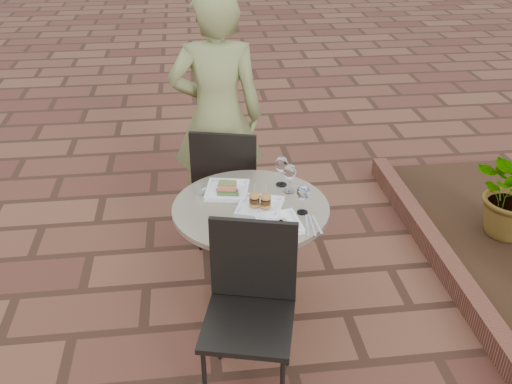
{
  "coord_description": "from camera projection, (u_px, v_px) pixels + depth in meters",
  "views": [
    {
      "loc": [
        -0.06,
        -2.62,
        2.41
      ],
      "look_at": [
        0.28,
        0.15,
        0.82
      ],
      "focal_mm": 40.0,
      "sensor_mm": 36.0,
      "label": 1
    }
  ],
  "objects": [
    {
      "name": "chair_near",
      "position": [
        251.0,
        296.0,
        2.85
      ],
      "size": [
        0.53,
        0.53,
        0.93
      ],
      "rotation": [
        0.0,
        0.0,
        -0.25
      ],
      "color": "black",
      "rests_on": "ground"
    },
    {
      "name": "steel_ramekin",
      "position": [
        201.0,
        190.0,
        3.37
      ],
      "size": [
        0.09,
        0.09,
        0.05
      ],
      "primitive_type": "cylinder",
      "rotation": [
        0.0,
        0.0,
        0.41
      ],
      "color": "silver",
      "rests_on": "cafe_table"
    },
    {
      "name": "wine_glass_mid",
      "position": [
        282.0,
        165.0,
        3.41
      ],
      "size": [
        0.08,
        0.08,
        0.19
      ],
      "color": "white",
      "rests_on": "cafe_table"
    },
    {
      "name": "ground",
      "position": [
        213.0,
        324.0,
        3.46
      ],
      "size": [
        60.0,
        60.0,
        0.0
      ],
      "primitive_type": "plane",
      "color": "brown",
      "rests_on": "ground"
    },
    {
      "name": "cutlery_set",
      "position": [
        312.0,
        225.0,
        3.08
      ],
      "size": [
        0.1,
        0.22,
        0.0
      ],
      "primitive_type": null,
      "rotation": [
        0.0,
        0.0,
        -0.01
      ],
      "color": "silver",
      "rests_on": "cafe_table"
    },
    {
      "name": "plate_tuna",
      "position": [
        279.0,
        223.0,
        3.07
      ],
      "size": [
        0.26,
        0.26,
        0.03
      ],
      "rotation": [
        0.0,
        0.0,
        0.13
      ],
      "color": "white",
      "rests_on": "cafe_table"
    },
    {
      "name": "plate_salmon",
      "position": [
        227.0,
        190.0,
        3.38
      ],
      "size": [
        0.29,
        0.29,
        0.07
      ],
      "rotation": [
        0.0,
        0.0,
        -0.19
      ],
      "color": "white",
      "rests_on": "cafe_table"
    },
    {
      "name": "cafe_table",
      "position": [
        251.0,
        242.0,
        3.38
      ],
      "size": [
        0.9,
        0.9,
        0.73
      ],
      "color": "gray",
      "rests_on": "ground"
    },
    {
      "name": "wine_glass_far",
      "position": [
        290.0,
        173.0,
        3.34
      ],
      "size": [
        0.08,
        0.08,
        0.18
      ],
      "color": "white",
      "rests_on": "cafe_table"
    },
    {
      "name": "plate_sliders",
      "position": [
        260.0,
        205.0,
        3.21
      ],
      "size": [
        0.31,
        0.31,
        0.16
      ],
      "rotation": [
        0.0,
        0.0,
        -0.33
      ],
      "color": "white",
      "rests_on": "cafe_table"
    },
    {
      "name": "planter_curb",
      "position": [
        447.0,
        266.0,
        3.85
      ],
      "size": [
        0.12,
        3.0,
        0.15
      ],
      "primitive_type": "cube",
      "color": "brown",
      "rests_on": "ground"
    },
    {
      "name": "wine_glass_right",
      "position": [
        303.0,
        194.0,
        3.13
      ],
      "size": [
        0.07,
        0.07,
        0.17
      ],
      "color": "white",
      "rests_on": "cafe_table"
    },
    {
      "name": "diner",
      "position": [
        217.0,
        117.0,
        3.98
      ],
      "size": [
        0.68,
        0.46,
        1.79
      ],
      "primitive_type": "imported",
      "rotation": [
        0.0,
        0.0,
        3.09
      ],
      "color": "olive",
      "rests_on": "ground"
    },
    {
      "name": "chair_far",
      "position": [
        227.0,
        178.0,
        3.93
      ],
      "size": [
        0.54,
        0.54,
        0.93
      ],
      "rotation": [
        0.0,
        0.0,
        2.88
      ],
      "color": "black",
      "rests_on": "ground"
    }
  ]
}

